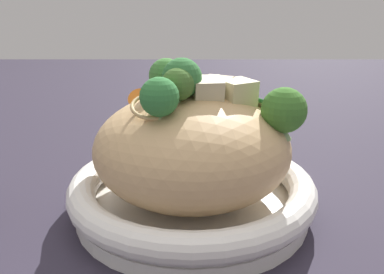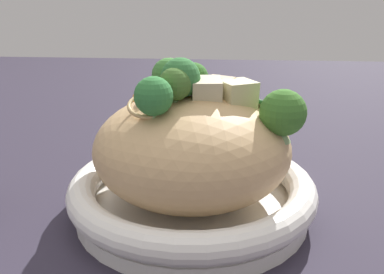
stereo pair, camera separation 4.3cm
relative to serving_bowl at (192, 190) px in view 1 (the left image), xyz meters
name	(u,v)px [view 1 (the left image)]	position (x,y,z in m)	size (l,w,h in m)	color
ground_plane	(192,209)	(0.00, 0.00, -0.02)	(3.00, 3.00, 0.00)	#2B2634
serving_bowl	(192,190)	(0.00, 0.00, 0.00)	(0.29, 0.29, 0.05)	white
noodle_heap	(192,147)	(0.00, 0.00, 0.06)	(0.22, 0.22, 0.13)	tan
broccoli_florets	(200,88)	(0.01, 0.00, 0.12)	(0.19, 0.18, 0.08)	#8FAB73
carrot_coins	(193,95)	(0.00, 0.02, 0.11)	(0.16, 0.09, 0.04)	orange
zucchini_slices	(234,99)	(0.05, 0.05, 0.10)	(0.08, 0.11, 0.03)	beige
chicken_chunks	(222,91)	(0.03, 0.01, 0.12)	(0.07, 0.08, 0.04)	beige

